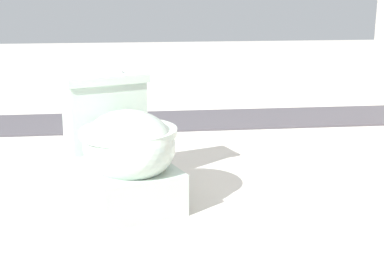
% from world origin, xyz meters
% --- Properties ---
extents(ground_plane, '(14.00, 14.00, 0.00)m').
position_xyz_m(ground_plane, '(0.00, 0.00, 0.00)').
color(ground_plane, '#B7B2A8').
extents(gravel_strip, '(0.56, 8.00, 0.01)m').
position_xyz_m(gravel_strip, '(-1.29, 0.50, 0.01)').
color(gravel_strip, '#423F44').
rests_on(gravel_strip, ground).
extents(toilet, '(0.72, 0.56, 0.52)m').
position_xyz_m(toilet, '(0.05, 0.18, 0.22)').
color(toilet, '#B2C6B7').
rests_on(toilet, ground).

